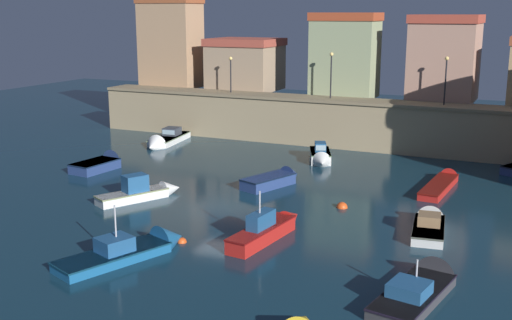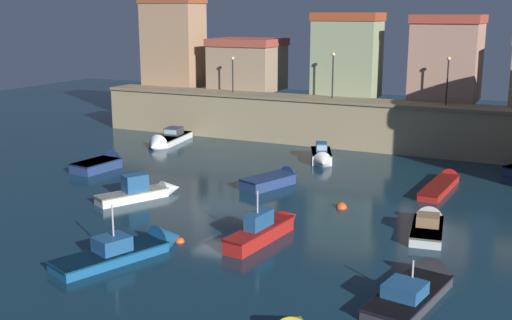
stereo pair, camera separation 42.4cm
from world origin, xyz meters
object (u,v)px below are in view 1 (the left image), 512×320
moored_boat_0 (429,223)px  quay_lamp_0 (231,69)px  mooring_buoy_0 (182,242)px  mooring_buoy_1 (342,208)px  moored_boat_5 (321,156)px  moored_boat_2 (143,191)px  moored_boat_1 (136,248)px  quay_lamp_2 (446,73)px  moored_boat_6 (269,228)px  moored_boat_3 (424,284)px  moored_boat_8 (164,141)px  quay_lamp_1 (331,68)px  moored_boat_7 (276,179)px  moored_boat_11 (443,182)px  moored_boat_4 (103,164)px

moored_boat_0 → quay_lamp_0: bearing=40.9°
mooring_buoy_0 → mooring_buoy_1: size_ratio=0.72×
quay_lamp_0 → moored_boat_5: quay_lamp_0 is taller
moored_boat_0 → mooring_buoy_0: (-10.95, -7.19, -0.33)m
moored_boat_2 → mooring_buoy_0: size_ratio=11.54×
mooring_buoy_1 → moored_boat_5: bearing=115.4°
quay_lamp_0 → moored_boat_1: quay_lamp_0 is taller
quay_lamp_2 → mooring_buoy_0: (-8.61, -25.99, -6.58)m
moored_boat_6 → moored_boat_0: bearing=-50.0°
mooring_buoy_1 → moored_boat_3: bearing=-56.1°
moored_boat_2 → quay_lamp_0: bearing=39.1°
moored_boat_0 → moored_boat_8: (-24.90, 12.87, 0.03)m
quay_lamp_1 → moored_boat_6: size_ratio=0.60×
quay_lamp_1 → moored_boat_3: quay_lamp_1 is taller
quay_lamp_0 → moored_boat_1: 30.42m
moored_boat_3 → quay_lamp_0: bearing=50.3°
moored_boat_7 → quay_lamp_1: bearing=23.6°
moored_boat_3 → quay_lamp_2: bearing=17.7°
moored_boat_0 → moored_boat_2: moored_boat_2 is taller
quay_lamp_0 → mooring_buoy_0: 28.68m
moored_boat_1 → moored_boat_8: size_ratio=1.01×
moored_boat_11 → quay_lamp_1: bearing=52.8°
moored_boat_3 → mooring_buoy_0: size_ratio=13.87×
quay_lamp_0 → moored_boat_11: (20.66, -9.74, -5.99)m
moored_boat_4 → moored_boat_11: bearing=-70.7°
quay_lamp_1 → moored_boat_0: bearing=-57.9°
quay_lamp_2 → moored_boat_5: size_ratio=0.79×
moored_boat_5 → moored_boat_7: (-0.59, -7.37, -0.09)m
quay_lamp_2 → moored_boat_0: bearing=-82.9°
quay_lamp_1 → moored_boat_7: bearing=-86.4°
quay_lamp_2 → moored_boat_1: bearing=-108.9°
moored_boat_5 → mooring_buoy_0: 19.40m
moored_boat_3 → moored_boat_5: bearing=39.9°
moored_boat_5 → moored_boat_6: (3.05, -16.93, 0.03)m
moored_boat_0 → moored_boat_11: (-0.68, 9.06, -0.06)m
quay_lamp_0 → moored_boat_7: 18.41m
moored_boat_2 → moored_boat_7: size_ratio=1.09×
quay_lamp_2 → moored_boat_5: (-7.96, -6.61, -6.10)m
quay_lamp_2 → moored_boat_6: (-4.92, -23.54, -6.07)m
moored_boat_2 → mooring_buoy_0: 8.30m
quay_lamp_2 → moored_boat_2: (-14.75, -20.42, -6.11)m
quay_lamp_0 → quay_lamp_1: size_ratio=0.84×
moored_boat_1 → quay_lamp_0: bearing=38.8°
moored_boat_3 → mooring_buoy_1: 11.69m
moored_boat_7 → moored_boat_3: bearing=-116.7°
quay_lamp_2 → mooring_buoy_0: quay_lamp_2 is taller
moored_boat_3 → moored_boat_8: bearing=61.6°
quay_lamp_2 → moored_boat_3: bearing=-82.5°
quay_lamp_2 → moored_boat_4: 27.38m
quay_lamp_0 → moored_boat_4: quay_lamp_0 is taller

